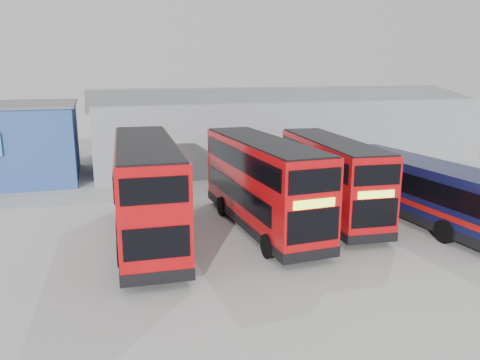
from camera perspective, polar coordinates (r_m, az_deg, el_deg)
ground_plane at (r=18.95m, az=5.01°, el=-9.33°), size 120.00×120.00×0.00m
maintenance_shed at (r=39.31m, az=4.85°, el=6.43°), size 30.50×12.00×5.89m
double_decker_left at (r=20.39m, az=-11.26°, el=-1.40°), size 3.11×10.52×4.40m
double_decker_centre at (r=21.60m, az=2.70°, el=-0.60°), size 2.87×10.03×4.20m
double_decker_right at (r=23.75m, az=10.97°, el=0.13°), size 3.10×9.49×3.95m
single_decker_blue at (r=24.64m, az=21.06°, el=-1.24°), size 3.14×11.02×2.95m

